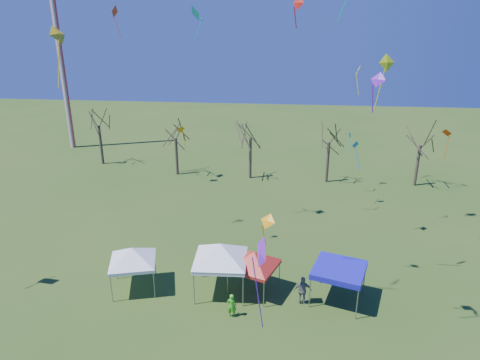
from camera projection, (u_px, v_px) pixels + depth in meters
The scene contains 26 objects.
ground at pixel (254, 321), 25.06m from camera, with size 140.00×140.00×0.00m, color #294B18.
radio_mast at pixel (60, 54), 55.24m from camera, with size 0.70×0.70×25.00m, color silver.
tree_0 at pixel (97, 111), 50.44m from camera, with size 3.83×3.83×8.44m.
tree_1 at pixel (175, 125), 47.10m from camera, with size 3.42×3.42×7.54m.
tree_2 at pixel (251, 123), 45.80m from camera, with size 3.71×3.71×8.18m.
tree_3 at pixel (330, 127), 44.70m from camera, with size 3.59×3.59×7.91m.
tree_4 at pixel (423, 130), 43.71m from camera, with size 3.58×3.58×7.89m.
tent_white_west at pixel (132, 251), 27.23m from camera, with size 3.79×3.79×3.47m.
tent_white_mid at pixel (220, 247), 26.77m from camera, with size 4.56×4.56×4.02m.
tent_red at pixel (254, 255), 26.94m from camera, with size 3.55×3.55×3.35m.
tent_blue at pixel (339, 270), 26.23m from camera, with size 3.78×3.78×2.37m.
person_green at pixel (232, 305), 25.25m from camera, with size 0.56×0.37×1.53m, color green.
person_grey at pixel (303, 290), 26.35m from camera, with size 1.10×0.46×1.87m, color slate.
kite_22 at pixel (355, 146), 38.85m from camera, with size 1.06×1.02×2.91m.
kite_8 at pixel (58, 35), 23.79m from camera, with size 0.97×1.31×3.44m.
kite_17 at pixel (387, 64), 24.17m from camera, with size 1.07×0.76×3.22m.
kite_11 at pixel (196, 13), 31.55m from camera, with size 1.27×1.38×2.67m.
kite_5 at pixel (260, 253), 16.71m from camera, with size 0.75×1.41×4.52m.
kite_9 at pixel (378, 81), 19.42m from camera, with size 0.85×0.76×1.92m.
kite_25 at pixel (298, 4), 22.24m from camera, with size 0.70×0.57×1.61m.
kite_18 at pixel (358, 70), 29.80m from camera, with size 0.53×0.89×2.17m.
kite_1 at pixel (268, 222), 23.98m from camera, with size 1.13×1.01×2.10m.
kite_2 at pixel (114, 12), 40.18m from camera, with size 0.65×1.24×3.03m.
kite_19 at pixel (350, 136), 41.63m from camera, with size 0.55×0.74×1.94m.
kite_13 at pixel (181, 130), 44.30m from camera, with size 1.16×1.14×2.51m.
kite_12 at pixel (447, 133), 42.98m from camera, with size 1.23×1.23×3.26m.
Camera 1 is at (1.47, -20.54, 16.54)m, focal length 32.00 mm.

